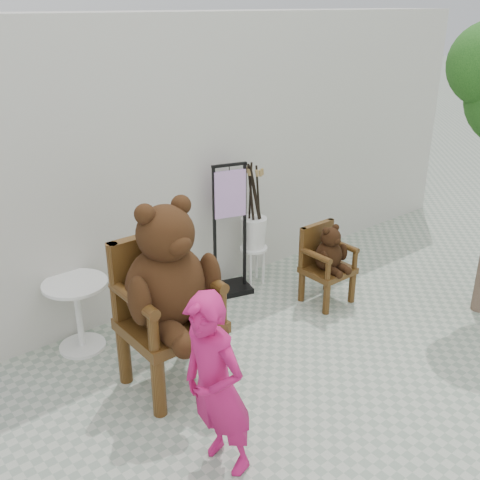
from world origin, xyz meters
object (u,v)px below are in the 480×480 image
(chair_big, at_px, (168,286))
(display_stand, at_px, (230,245))
(cafe_table, at_px, (78,307))
(stool_bucket, at_px, (254,232))
(chair_small, at_px, (327,257))
(person, at_px, (217,387))

(chair_big, height_order, display_stand, chair_big)
(chair_big, height_order, cafe_table, chair_big)
(display_stand, relative_size, stool_bucket, 1.04)
(chair_small, bearing_deg, display_stand, 129.28)
(chair_big, height_order, stool_bucket, chair_big)
(person, distance_m, display_stand, 2.71)
(cafe_table, height_order, stool_bucket, stool_bucket)
(chair_small, bearing_deg, person, -153.17)
(chair_big, relative_size, stool_bucket, 1.16)
(person, bearing_deg, stool_bucket, 126.41)
(person, xyz_separation_m, display_stand, (1.74, 2.06, -0.14))
(chair_small, xyz_separation_m, display_stand, (-0.68, 0.84, 0.05))
(stool_bucket, bearing_deg, person, -135.41)
(chair_small, relative_size, display_stand, 0.60)
(person, relative_size, cafe_table, 2.05)
(chair_big, bearing_deg, display_stand, 34.82)
(display_stand, bearing_deg, chair_big, -129.31)
(chair_big, relative_size, display_stand, 1.12)
(chair_big, height_order, person, chair_big)
(chair_small, relative_size, stool_bucket, 0.62)
(chair_small, height_order, cafe_table, chair_small)
(display_stand, bearing_deg, chair_small, -34.85)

